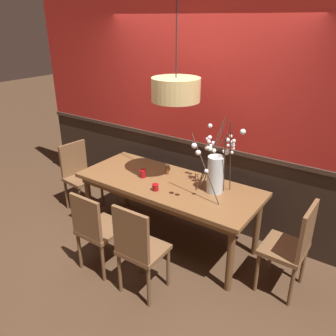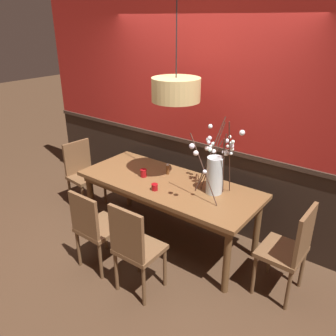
# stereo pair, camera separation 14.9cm
# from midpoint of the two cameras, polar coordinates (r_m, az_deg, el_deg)

# --- Properties ---
(ground_plane) EXTENTS (24.00, 24.00, 0.00)m
(ground_plane) POSITION_cam_midpoint_polar(r_m,az_deg,el_deg) (4.23, -1.03, -11.79)
(ground_plane) COLOR #4C3321
(back_wall) EXTENTS (5.21, 0.14, 2.97)m
(back_wall) POSITION_cam_midpoint_polar(r_m,az_deg,el_deg) (4.13, 4.40, 9.89)
(back_wall) COLOR #2D2119
(back_wall) RESTS_ON ground
(dining_table) EXTENTS (2.09, 0.86, 0.77)m
(dining_table) POSITION_cam_midpoint_polar(r_m,az_deg,el_deg) (3.87, -1.10, -3.51)
(dining_table) COLOR brown
(dining_table) RESTS_ON ground
(chair_head_west_end) EXTENTS (0.42, 0.46, 0.92)m
(chair_head_west_end) POSITION_cam_midpoint_polar(r_m,az_deg,el_deg) (4.86, -15.41, -0.72)
(chair_head_west_end) COLOR brown
(chair_head_west_end) RESTS_ON ground
(chair_far_side_right) EXTENTS (0.45, 0.43, 0.90)m
(chair_far_side_right) POSITION_cam_midpoint_polar(r_m,az_deg,el_deg) (4.46, 8.65, -2.40)
(chair_far_side_right) COLOR brown
(chair_far_side_right) RESTS_ON ground
(chair_head_east_end) EXTENTS (0.40, 0.44, 0.96)m
(chair_head_east_end) POSITION_cam_midpoint_polar(r_m,az_deg,el_deg) (3.42, 18.85, -11.93)
(chair_head_east_end) COLOR brown
(chair_head_east_end) RESTS_ON ground
(chair_far_side_left) EXTENTS (0.45, 0.44, 0.92)m
(chair_far_side_left) POSITION_cam_midpoint_polar(r_m,az_deg,el_deg) (4.73, 1.60, -0.54)
(chair_far_side_left) COLOR brown
(chair_far_side_left) RESTS_ON ground
(chair_near_side_left) EXTENTS (0.40, 0.44, 0.90)m
(chair_near_side_left) POSITION_cam_midpoint_polar(r_m,az_deg,el_deg) (3.61, -12.92, -9.64)
(chair_near_side_left) COLOR brown
(chair_near_side_left) RESTS_ON ground
(chair_near_side_right) EXTENTS (0.41, 0.39, 0.97)m
(chair_near_side_right) POSITION_cam_midpoint_polar(r_m,az_deg,el_deg) (3.23, -6.28, -12.92)
(chair_near_side_right) COLOR brown
(chair_near_side_right) RESTS_ON ground
(vase_with_blossoms) EXTENTS (0.48, 0.59, 0.82)m
(vase_with_blossoms) POSITION_cam_midpoint_polar(r_m,az_deg,el_deg) (3.57, 6.73, -0.70)
(vase_with_blossoms) COLOR silver
(vase_with_blossoms) RESTS_ON dining_table
(candle_holder_nearer_center) EXTENTS (0.07, 0.07, 0.07)m
(candle_holder_nearer_center) POSITION_cam_midpoint_polar(r_m,az_deg,el_deg) (3.65, -3.30, -3.21)
(candle_holder_nearer_center) COLOR #9E0F14
(candle_holder_nearer_center) RESTS_ON dining_table
(candle_holder_nearer_edge) EXTENTS (0.08, 0.08, 0.09)m
(candle_holder_nearer_edge) POSITION_cam_midpoint_polar(r_m,az_deg,el_deg) (3.96, -5.29, -0.91)
(candle_holder_nearer_edge) COLOR #9E0F14
(candle_holder_nearer_edge) RESTS_ON dining_table
(condiment_bottle) EXTENTS (0.04, 0.04, 0.13)m
(condiment_bottle) POSITION_cam_midpoint_polar(r_m,az_deg,el_deg) (4.01, -1.26, -0.24)
(condiment_bottle) COLOR brown
(condiment_bottle) RESTS_ON dining_table
(pendant_lamp) EXTENTS (0.50, 0.50, 1.29)m
(pendant_lamp) POSITION_cam_midpoint_polar(r_m,az_deg,el_deg) (3.53, 0.08, 12.90)
(pendant_lamp) COLOR tan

